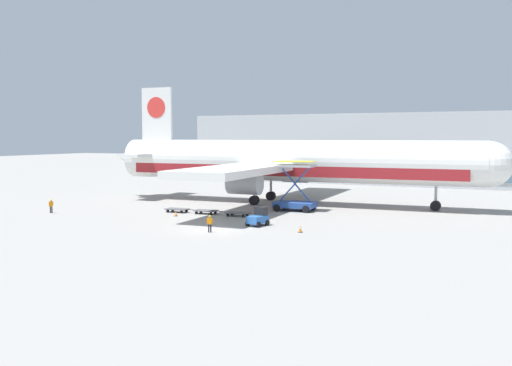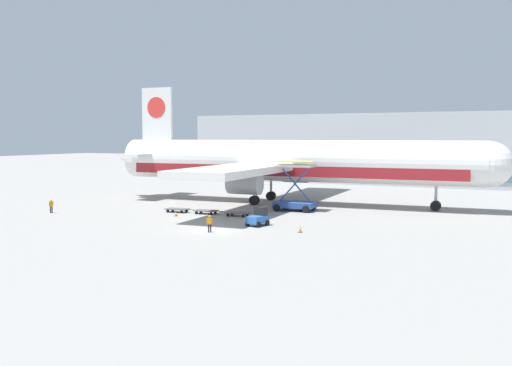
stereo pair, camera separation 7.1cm
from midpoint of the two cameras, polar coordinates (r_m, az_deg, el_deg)
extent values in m
plane|color=gray|center=(58.13, -4.37, -4.76)|extent=(400.00, 400.00, 0.00)
cube|color=#B2B7BC|center=(119.43, 15.24, 3.32)|extent=(90.00, 18.00, 14.00)
cube|color=slate|center=(110.62, 14.33, 1.61)|extent=(88.20, 0.20, 4.90)
cylinder|color=white|center=(80.41, 3.42, 2.24)|extent=(52.24, 8.67, 5.80)
cube|color=maroon|center=(80.48, 3.41, 1.31)|extent=(48.08, 8.32, 1.45)
sphere|color=white|center=(75.91, 22.29, 1.75)|extent=(5.68, 5.68, 5.68)
cone|color=white|center=(92.31, -12.01, 2.46)|extent=(6.67, 5.85, 5.51)
cube|color=white|center=(90.00, -9.90, 6.83)|extent=(5.22, 0.73, 8.00)
cylinder|color=red|center=(90.05, -9.90, 7.44)|extent=(3.23, 0.73, 3.20)
cube|color=white|center=(90.55, -10.39, 2.81)|extent=(4.31, 13.18, 0.50)
cube|color=white|center=(81.34, 1.69, 1.76)|extent=(10.64, 48.37, 0.90)
cylinder|color=#9EA0A5|center=(72.16, -1.19, -0.04)|extent=(4.35, 3.03, 2.80)
cylinder|color=#9EA0A5|center=(90.91, 3.96, 0.93)|extent=(4.35, 3.03, 2.80)
cylinder|color=#9EA0A5|center=(76.45, 17.53, -0.69)|extent=(0.36, 0.36, 4.00)
cylinder|color=black|center=(76.65, 17.49, -2.18)|extent=(1.35, 0.97, 1.30)
cylinder|color=#9EA0A5|center=(79.15, -0.20, -0.29)|extent=(0.36, 0.36, 4.00)
cylinder|color=black|center=(79.35, -0.20, -1.73)|extent=(1.35, 0.97, 1.30)
cylinder|color=#9EA0A5|center=(85.06, 1.47, 0.05)|extent=(0.36, 0.36, 4.00)
cylinder|color=black|center=(85.24, 1.47, -1.29)|extent=(1.35, 0.97, 1.30)
cube|color=#284C99|center=(73.32, 3.88, -2.16)|extent=(5.36, 3.28, 0.70)
cube|color=#B2B2B7|center=(72.89, 3.91, 1.74)|extent=(5.09, 3.12, 0.30)
cube|color=yellow|center=(72.87, 3.91, 2.17)|extent=(5.09, 3.12, 0.08)
cube|color=#284C99|center=(73.05, 3.90, -0.08)|extent=(4.28, 0.40, 4.74)
cube|color=#284C99|center=(73.05, 3.90, -0.08)|extent=(4.28, 0.40, 4.74)
cylinder|color=black|center=(74.19, 5.68, -2.36)|extent=(0.92, 0.41, 0.90)
cylinder|color=black|center=(71.34, 4.98, -2.64)|extent=(0.92, 0.41, 0.90)
cylinder|color=black|center=(75.41, 2.85, -2.23)|extent=(0.92, 0.41, 0.90)
cylinder|color=black|center=(72.61, 2.04, -2.50)|extent=(0.92, 0.41, 0.90)
cube|color=#2D66B7|center=(60.81, 0.12, -3.66)|extent=(1.79, 2.52, 0.80)
cube|color=black|center=(61.21, 0.48, -2.80)|extent=(1.38, 1.11, 0.90)
cube|color=black|center=(61.83, 0.79, -3.79)|extent=(1.27, 0.39, 0.24)
cylinder|color=black|center=(61.92, 0.04, -3.89)|extent=(0.34, 0.63, 0.60)
cylinder|color=black|center=(61.11, 1.10, -4.00)|extent=(0.34, 0.63, 0.60)
cylinder|color=black|center=(60.64, -0.87, -4.07)|extent=(0.34, 0.63, 0.60)
cylinder|color=black|center=(59.82, 0.21, -4.19)|extent=(0.34, 0.63, 0.60)
cube|color=#56565B|center=(72.34, -7.93, -2.59)|extent=(2.92, 1.73, 0.12)
cube|color=#56565B|center=(71.47, -6.63, -2.66)|extent=(0.90, 0.16, 0.08)
cylinder|color=black|center=(72.46, -7.00, -2.76)|extent=(0.37, 0.17, 0.36)
cylinder|color=black|center=(71.35, -7.48, -2.88)|extent=(0.37, 0.17, 0.36)
cylinder|color=black|center=(73.40, -8.36, -2.68)|extent=(0.37, 0.17, 0.36)
cylinder|color=black|center=(72.30, -8.85, -2.80)|extent=(0.37, 0.17, 0.36)
cube|color=#56565B|center=(70.43, -5.06, -2.76)|extent=(2.92, 1.73, 0.12)
cube|color=#56565B|center=(69.64, -3.69, -2.84)|extent=(0.90, 0.16, 0.08)
cylinder|color=black|center=(70.61, -4.12, -2.93)|extent=(0.37, 0.17, 0.36)
cylinder|color=black|center=(69.47, -4.56, -3.06)|extent=(0.37, 0.17, 0.36)
cylinder|color=black|center=(71.46, -5.54, -2.85)|extent=(0.37, 0.17, 0.36)
cylinder|color=black|center=(70.33, -6.01, -2.98)|extent=(0.37, 0.17, 0.36)
cube|color=#56565B|center=(68.21, -1.90, -2.99)|extent=(2.92, 1.73, 0.12)
cube|color=#56565B|center=(67.52, -0.45, -3.06)|extent=(0.90, 0.16, 0.08)
cylinder|color=black|center=(68.46, -0.93, -3.16)|extent=(0.37, 0.17, 0.36)
cylinder|color=black|center=(67.29, -1.34, -3.30)|extent=(0.37, 0.17, 0.36)
cylinder|color=black|center=(69.21, -2.44, -3.08)|extent=(0.37, 0.17, 0.36)
cylinder|color=black|center=(68.05, -2.87, -3.21)|extent=(0.37, 0.17, 0.36)
cylinder|color=black|center=(75.48, -19.90, -2.53)|extent=(0.14, 0.14, 0.82)
cylinder|color=black|center=(75.56, -19.76, -2.52)|extent=(0.14, 0.14, 0.82)
cube|color=orange|center=(75.44, -19.84, -1.98)|extent=(0.34, 0.42, 0.62)
cylinder|color=orange|center=(75.34, -20.01, -1.97)|extent=(0.09, 0.09, 0.55)
cylinder|color=orange|center=(75.52, -19.67, -1.95)|extent=(0.09, 0.09, 0.55)
sphere|color=tan|center=(75.39, -19.85, -1.67)|extent=(0.22, 0.22, 0.22)
sphere|color=yellow|center=(75.38, -19.85, -1.62)|extent=(0.21, 0.21, 0.21)
cylinder|color=black|center=(57.02, -4.58, -4.53)|extent=(0.14, 0.14, 0.82)
cylinder|color=black|center=(57.04, -4.78, -4.53)|extent=(0.14, 0.14, 0.82)
cube|color=orange|center=(56.92, -4.69, -3.82)|extent=(0.42, 0.35, 0.61)
cylinder|color=orange|center=(56.90, -4.45, -3.79)|extent=(0.09, 0.09, 0.55)
cylinder|color=orange|center=(56.94, -4.93, -3.79)|extent=(0.09, 0.09, 0.55)
sphere|color=#846047|center=(56.86, -4.69, -3.40)|extent=(0.22, 0.22, 0.22)
sphere|color=yellow|center=(56.85, -4.69, -3.34)|extent=(0.21, 0.21, 0.21)
cube|color=black|center=(57.05, 4.42, -4.92)|extent=(0.40, 0.40, 0.04)
cone|color=orange|center=(57.00, 4.42, -4.58)|extent=(0.32, 0.32, 0.66)
cylinder|color=white|center=(56.99, 4.42, -4.54)|extent=(0.19, 0.19, 0.09)
cube|color=black|center=(69.00, -8.04, -3.28)|extent=(0.40, 0.40, 0.04)
cone|color=orange|center=(68.96, -8.05, -3.04)|extent=(0.32, 0.32, 0.54)
cylinder|color=white|center=(68.96, -8.05, -3.02)|extent=(0.19, 0.19, 0.07)
camera|label=1|loc=(0.04, -90.03, 0.00)|focal=40.00mm
camera|label=2|loc=(0.04, 89.97, 0.00)|focal=40.00mm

